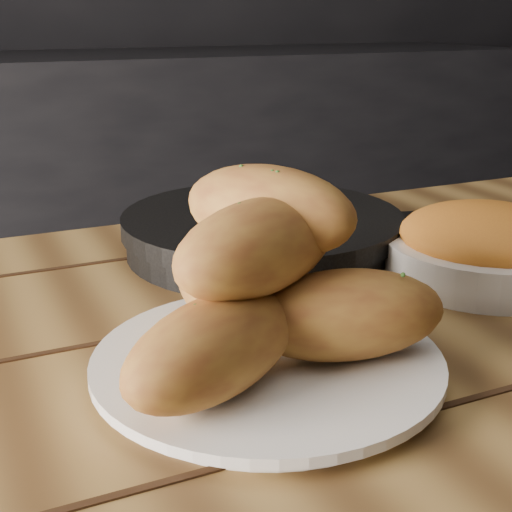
{
  "coord_description": "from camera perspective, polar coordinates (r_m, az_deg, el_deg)",
  "views": [
    {
      "loc": [
        -0.38,
        -0.37,
        1.01
      ],
      "look_at": [
        -0.17,
        0.08,
        0.84
      ],
      "focal_mm": 50.0,
      "sensor_mm": 36.0,
      "label": 1
    }
  ],
  "objects": [
    {
      "name": "skillet",
      "position": [
        0.81,
        0.65,
        1.97
      ],
      "size": [
        0.44,
        0.32,
        0.05
      ],
      "color": "black",
      "rests_on": "table"
    },
    {
      "name": "bread_rolls",
      "position": [
        0.52,
        0.63,
        -2.08
      ],
      "size": [
        0.27,
        0.23,
        0.14
      ],
      "color": "#AB7C2F",
      "rests_on": "plate"
    },
    {
      "name": "plate",
      "position": [
        0.54,
        0.9,
        -8.72
      ],
      "size": [
        0.26,
        0.26,
        0.02
      ],
      "color": "white",
      "rests_on": "table"
    },
    {
      "name": "table",
      "position": [
        0.64,
        8.98,
        -14.71
      ],
      "size": [
        1.61,
        0.88,
        0.75
      ],
      "color": "olive",
      "rests_on": "ground"
    },
    {
      "name": "counter",
      "position": [
        2.18,
        -13.85,
        3.47
      ],
      "size": [
        2.8,
        0.6,
        0.9
      ],
      "primitive_type": "cube",
      "color": "black",
      "rests_on": "ground"
    },
    {
      "name": "bowl",
      "position": [
        0.77,
        17.89,
        0.75
      ],
      "size": [
        0.21,
        0.21,
        0.08
      ],
      "color": "white",
      "rests_on": "table"
    }
  ]
}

